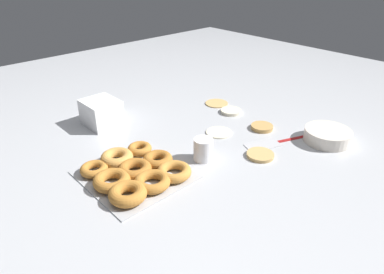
# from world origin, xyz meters

# --- Properties ---
(ground_plane) EXTENTS (3.00, 3.00, 0.00)m
(ground_plane) POSITION_xyz_m (0.00, 0.00, 0.00)
(ground_plane) COLOR #B2B5BA
(pancake_0) EXTENTS (0.09, 0.09, 0.01)m
(pancake_0) POSITION_xyz_m (0.21, 0.00, 0.01)
(pancake_0) COLOR tan
(pancake_0) RESTS_ON ground_plane
(pancake_1) EXTENTS (0.09, 0.09, 0.02)m
(pancake_1) POSITION_xyz_m (0.09, 0.17, 0.01)
(pancake_1) COLOR tan
(pancake_1) RESTS_ON ground_plane
(pancake_2) EXTENTS (0.09, 0.09, 0.01)m
(pancake_2) POSITION_xyz_m (-0.09, 0.20, 0.01)
(pancake_2) COLOR beige
(pancake_2) RESTS_ON ground_plane
(pancake_3) EXTENTS (0.10, 0.10, 0.01)m
(pancake_3) POSITION_xyz_m (-0.00, 0.02, 0.00)
(pancake_3) COLOR beige
(pancake_3) RESTS_ON ground_plane
(pancake_4) EXTENTS (0.10, 0.10, 0.01)m
(pancake_4) POSITION_xyz_m (-0.20, 0.22, 0.00)
(pancake_4) COLOR tan
(pancake_4) RESTS_ON ground_plane
(donut_tray) EXTENTS (0.31, 0.29, 0.04)m
(donut_tray) POSITION_xyz_m (0.02, -0.38, 0.02)
(donut_tray) COLOR #ADAFB5
(donut_tray) RESTS_ON ground_plane
(batter_bowl) EXTENTS (0.17, 0.17, 0.05)m
(batter_bowl) POSITION_xyz_m (0.31, 0.27, 0.02)
(batter_bowl) COLOR silver
(batter_bowl) RESTS_ON ground_plane
(container_stack) EXTENTS (0.14, 0.13, 0.10)m
(container_stack) POSITION_xyz_m (-0.37, -0.27, 0.05)
(container_stack) COLOR white
(container_stack) RESTS_ON ground_plane
(paper_cup) EXTENTS (0.07, 0.07, 0.08)m
(paper_cup) POSITION_xyz_m (0.09, -0.16, 0.04)
(paper_cup) COLOR white
(paper_cup) RESTS_ON ground_plane
(spatula) EXTENTS (0.14, 0.28, 0.01)m
(spatula) POSITION_xyz_m (0.19, 0.10, 0.00)
(spatula) COLOR maroon
(spatula) RESTS_ON ground_plane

